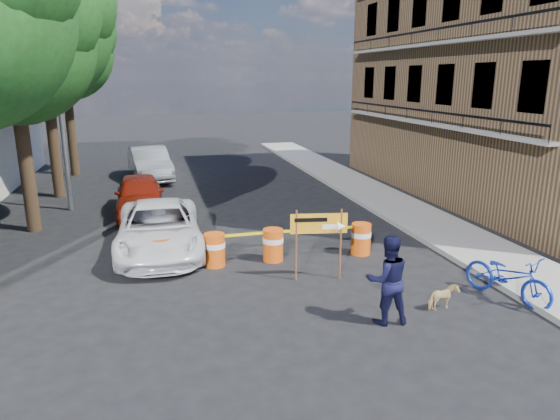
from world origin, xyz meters
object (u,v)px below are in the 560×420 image
barrel_mid_left (215,249)px  bicycle (511,256)px  pedestrian (387,280)px  dog (443,298)px  detour_sign (326,229)px  barrel_mid_right (273,244)px  suv_white (159,228)px  barrel_far_left (162,253)px  sedan_silver (150,163)px  barrel_far_right (361,238)px  sedan_red (140,195)px

barrel_mid_left → bicycle: size_ratio=0.43×
barrel_mid_left → pedestrian: pedestrian is taller
barrel_mid_left → dog: bearing=-40.7°
detour_sign → dog: bearing=-40.1°
barrel_mid_right → suv_white: bearing=153.1°
barrel_far_left → detour_sign: bearing=-22.2°
barrel_far_left → pedestrian: bearing=-42.7°
barrel_mid_left → barrel_mid_right: bearing=0.5°
barrel_far_left → dog: bearing=-33.4°
bicycle → dog: bearing=163.3°
sedan_silver → barrel_far_left: bearing=-96.4°
barrel_far_right → sedan_red: size_ratio=0.21×
barrel_far_left → dog: size_ratio=1.32×
barrel_far_right → sedan_red: sedan_red is taller
barrel_mid_right → suv_white: size_ratio=0.18×
detour_sign → sedan_silver: bearing=116.1°
barrel_far_right → pedestrian: size_ratio=0.48×
barrel_mid_left → suv_white: bearing=132.3°
pedestrian → dog: (1.46, 0.20, -0.66)m
sedan_silver → sedan_red: bearing=-100.9°
barrel_mid_right → sedan_red: (-3.63, 6.01, 0.25)m
barrel_far_left → detour_sign: 4.35m
barrel_far_left → barrel_mid_right: 2.99m
suv_white → barrel_mid_left: bearing=-46.6°
pedestrian → sedan_red: size_ratio=0.45×
pedestrian → sedan_silver: size_ratio=0.39×
barrel_far_right → barrel_far_left: bearing=178.9°
barrel_far_right → dog: (0.31, -3.77, -0.18)m
pedestrian → barrel_mid_right: bearing=-64.9°
barrel_far_right → sedan_silver: sedan_silver is taller
bicycle → sedan_red: size_ratio=0.50×
dog → sedan_silver: sedan_silver is taller
detour_sign → pedestrian: size_ratio=0.96×
barrel_far_left → barrel_far_right: same height
detour_sign → pedestrian: pedestrian is taller
pedestrian → detour_sign: bearing=-73.5°
barrel_far_right → sedan_silver: (-5.82, 12.69, 0.33)m
barrel_mid_left → dog: (4.49, -3.87, -0.18)m
detour_sign → dog: 3.15m
pedestrian → sedan_red: (-5.05, 10.09, -0.22)m
detour_sign → sedan_red: size_ratio=0.43×
pedestrian → sedan_red: bearing=-57.5°
barrel_mid_left → barrel_mid_right: 1.62m
barrel_mid_left → barrel_far_right: (4.18, -0.10, 0.00)m
barrel_far_left → suv_white: (-0.02, 1.53, 0.23)m
barrel_far_left → pedestrian: 6.02m
pedestrian → barrel_mid_left: bearing=-47.4°
suv_white → barrel_mid_right: bearing=-25.7°
barrel_far_right → bicycle: size_ratio=0.43×
barrel_far_left → barrel_mid_right: (2.99, 0.00, 0.00)m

